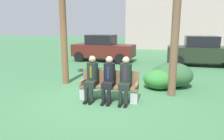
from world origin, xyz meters
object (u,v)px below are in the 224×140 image
seated_man_left (92,76)px  seated_man_middle (109,77)px  park_bench (109,86)px  seated_man_right (125,77)px  parked_car_near (103,48)px  shrub_near_bench (173,75)px  parked_car_far (203,51)px  shrub_far_lawn (159,79)px  shrub_mid_lawn (162,73)px

seated_man_left → seated_man_middle: same height
park_bench → seated_man_right: (0.50, -0.12, 0.33)m
park_bench → parked_car_near: (-2.13, 6.85, 0.42)m
shrub_near_bench → parked_car_far: parked_car_far is taller
shrub_near_bench → shrub_far_lawn: shrub_near_bench is taller
seated_man_middle → parked_car_far: 7.73m
park_bench → seated_man_left: bearing=-166.9°
seated_man_right → parked_car_near: size_ratio=0.33×
shrub_mid_lawn → shrub_far_lawn: bearing=-94.5°
park_bench → parked_car_far: (3.78, 6.62, 0.42)m
seated_man_left → parked_car_far: 8.00m
shrub_mid_lawn → parked_car_far: 4.40m
park_bench → shrub_near_bench: park_bench is taller
seated_man_left → seated_man_right: bearing=0.0°
parked_car_near → parked_car_far: size_ratio=1.03×
seated_man_left → parked_car_near: size_ratio=0.33×
park_bench → parked_car_far: parked_car_far is taller
seated_man_left → parked_car_far: bearing=57.5°
shrub_mid_lawn → parked_car_near: bearing=132.8°
parked_car_far → shrub_mid_lawn: bearing=-120.6°
seated_man_middle → shrub_far_lawn: 2.20m
park_bench → parked_car_near: parked_car_near is taller
shrub_near_bench → seated_man_right: bearing=-125.5°
park_bench → seated_man_middle: seated_man_middle is taller
seated_man_right → shrub_near_bench: bearing=54.5°
seated_man_left → seated_man_middle: bearing=0.0°
park_bench → shrub_mid_lawn: size_ratio=1.93×
shrub_far_lawn → shrub_near_bench: bearing=39.1°
parked_car_far → shrub_far_lawn: bearing=-114.5°
shrub_far_lawn → park_bench: bearing=-134.1°
shrub_near_bench → parked_car_far: bearing=68.8°
shrub_near_bench → parked_car_near: 6.43m
park_bench → shrub_near_bench: bearing=44.3°
seated_man_middle → seated_man_right: bearing=0.1°
shrub_mid_lawn → shrub_far_lawn: size_ratio=0.82×
park_bench → shrub_far_lawn: 2.08m
park_bench → shrub_mid_lawn: park_bench is taller
parked_car_near → parked_car_far: 5.92m
park_bench → seated_man_middle: (0.01, -0.12, 0.33)m
seated_man_middle → parked_car_near: parked_car_near is taller
park_bench → seated_man_middle: bearing=-85.9°
shrub_mid_lawn → park_bench: bearing=-118.5°
shrub_far_lawn → seated_man_left: bearing=-140.6°
seated_man_middle → shrub_far_lawn: (1.44, 1.62, -0.40)m
park_bench → parked_car_near: size_ratio=0.43×
shrub_mid_lawn → parked_car_near: 5.46m
seated_man_left → seated_man_middle: (0.53, 0.00, 0.00)m
seated_man_middle → shrub_mid_lawn: (1.55, 2.98, -0.46)m
shrub_near_bench → shrub_far_lawn: size_ratio=1.30×
park_bench → shrub_near_bench: 2.73m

